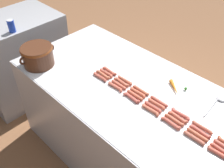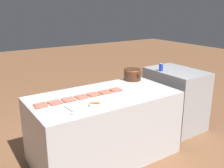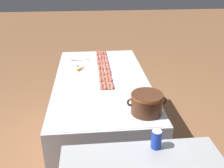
{
  "view_description": "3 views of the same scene",
  "coord_description": "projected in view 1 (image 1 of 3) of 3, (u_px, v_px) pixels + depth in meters",
  "views": [
    {
      "loc": [
        -1.18,
        -1.01,
        2.23
      ],
      "look_at": [
        -0.12,
        0.06,
        0.96
      ],
      "focal_mm": 41.18,
      "sensor_mm": 36.0,
      "label": 1
    },
    {
      "loc": [
        2.68,
        -1.64,
        2.01
      ],
      "look_at": [
        -0.02,
        0.14,
        1.03
      ],
      "focal_mm": 40.85,
      "sensor_mm": 36.0,
      "label": 2
    },
    {
      "loc": [
        0.12,
        2.49,
        2.05
      ],
      "look_at": [
        -0.1,
        0.15,
        0.91
      ],
      "focal_mm": 40.06,
      "sensor_mm": 36.0,
      "label": 3
    }
  ],
  "objects": [
    {
      "name": "hot_dog_10",
      "position": [
        153.0,
        107.0,
        1.82
      ],
      "size": [
        0.03,
        0.15,
        0.03
      ],
      "color": "#B95244",
      "rests_on": "griddle_counter"
    },
    {
      "name": "hot_dog_12",
      "position": [
        119.0,
        85.0,
        2.01
      ],
      "size": [
        0.03,
        0.15,
        0.03
      ],
      "color": "#B55642",
      "rests_on": "griddle_counter"
    },
    {
      "name": "hot_dog_18",
      "position": [
        138.0,
        92.0,
        1.94
      ],
      "size": [
        0.03,
        0.15,
        0.03
      ],
      "color": "#BD593F",
      "rests_on": "griddle_counter"
    },
    {
      "name": "hot_dog_15",
      "position": [
        200.0,
        132.0,
        1.65
      ],
      "size": [
        0.03,
        0.15,
        0.03
      ],
      "color": "#BC5245",
      "rests_on": "griddle_counter"
    },
    {
      "name": "hot_dog_17",
      "position": [
        157.0,
        104.0,
        1.85
      ],
      "size": [
        0.03,
        0.15,
        0.03
      ],
      "color": "#B95942",
      "rests_on": "griddle_counter"
    },
    {
      "name": "hot_dog_6",
      "position": [
        100.0,
        77.0,
        2.08
      ],
      "size": [
        0.03,
        0.15,
        0.03
      ],
      "color": "#B15040",
      "rests_on": "griddle_counter"
    },
    {
      "name": "hot_dog_3",
      "position": [
        150.0,
        110.0,
        1.8
      ],
      "size": [
        0.03,
        0.15,
        0.03
      ],
      "color": "#BD5C44",
      "rests_on": "griddle_counter"
    },
    {
      "name": "bean_pot",
      "position": [
        38.0,
        55.0,
        2.18
      ],
      "size": [
        0.34,
        0.27,
        0.18
      ],
      "color": "#472616",
      "rests_on": "griddle_counter"
    },
    {
      "name": "hot_dog_20",
      "position": [
        106.0,
        73.0,
        2.12
      ],
      "size": [
        0.03,
        0.15,
        0.03
      ],
      "color": "#BA5845",
      "rests_on": "griddle_counter"
    },
    {
      "name": "hot_dog_8",
      "position": [
        197.0,
        135.0,
        1.63
      ],
      "size": [
        0.03,
        0.15,
        0.03
      ],
      "color": "#B35A3E",
      "rests_on": "griddle_counter"
    },
    {
      "name": "hot_dog_2",
      "position": [
        171.0,
        123.0,
        1.71
      ],
      "size": [
        0.03,
        0.15,
        0.03
      ],
      "color": "#BA5141",
      "rests_on": "griddle_counter"
    },
    {
      "name": "hot_dog_7",
      "position": [
        222.0,
        150.0,
        1.54
      ],
      "size": [
        0.03,
        0.15,
        0.03
      ],
      "color": "#B64F3F",
      "rests_on": "griddle_counter"
    },
    {
      "name": "hot_dog_1",
      "position": [
        194.0,
        138.0,
        1.61
      ],
      "size": [
        0.03,
        0.15,
        0.03
      ],
      "color": "#B15A46",
      "rests_on": "griddle_counter"
    },
    {
      "name": "hot_dog_13",
      "position": [
        103.0,
        75.0,
        2.11
      ],
      "size": [
        0.03,
        0.15,
        0.03
      ],
      "color": "#B15D42",
      "rests_on": "griddle_counter"
    },
    {
      "name": "hot_dog_19",
      "position": [
        121.0,
        82.0,
        2.03
      ],
      "size": [
        0.03,
        0.15,
        0.03
      ],
      "color": "#B95B44",
      "rests_on": "griddle_counter"
    },
    {
      "name": "serving_spoon",
      "position": [
        218.0,
        102.0,
        1.87
      ],
      "size": [
        0.27,
        0.07,
        0.02
      ],
      "color": "#B7B7BC",
      "rests_on": "griddle_counter"
    },
    {
      "name": "hot_dog_0",
      "position": [
        219.0,
        154.0,
        1.53
      ],
      "size": [
        0.03,
        0.15,
        0.03
      ],
      "color": "#BE4F3D",
      "rests_on": "griddle_counter"
    },
    {
      "name": "back_cabinet",
      "position": [
        20.0,
        59.0,
        3.04
      ],
      "size": [
        0.98,
        0.67,
        1.0
      ],
      "primitive_type": "cube",
      "color": "#A0A0A4",
      "rests_on": "ground_plane"
    },
    {
      "name": "hot_dog_11",
      "position": [
        135.0,
        95.0,
        1.92
      ],
      "size": [
        0.03,
        0.15,
        0.03
      ],
      "color": "#BD5940",
      "rests_on": "griddle_counter"
    },
    {
      "name": "hot_dog_16",
      "position": [
        178.0,
        117.0,
        1.75
      ],
      "size": [
        0.03,
        0.15,
        0.03
      ],
      "color": "#BE5C45",
      "rests_on": "griddle_counter"
    },
    {
      "name": "hot_dog_26",
      "position": [
        125.0,
        80.0,
        2.05
      ],
      "size": [
        0.03,
        0.15,
        0.03
      ],
      "color": "#B85B42",
      "rests_on": "griddle_counter"
    },
    {
      "name": "hot_dog_24",
      "position": [
        159.0,
        101.0,
        1.87
      ],
      "size": [
        0.03,
        0.15,
        0.03
      ],
      "color": "#B65646",
      "rests_on": "griddle_counter"
    },
    {
      "name": "hot_dog_4",
      "position": [
        131.0,
        98.0,
        1.9
      ],
      "size": [
        0.04,
        0.15,
        0.03
      ],
      "color": "#B74F42",
      "rests_on": "griddle_counter"
    },
    {
      "name": "carrot",
      "position": [
        175.0,
        88.0,
        1.98
      ],
      "size": [
        0.13,
        0.16,
        0.03
      ],
      "color": "orange",
      "rests_on": "griddle_counter"
    },
    {
      "name": "hot_dog_5",
      "position": [
        115.0,
        87.0,
        1.99
      ],
      "size": [
        0.03,
        0.15,
        0.03
      ],
      "color": "#BE5A46",
      "rests_on": "griddle_counter"
    },
    {
      "name": "ground_plane",
      "position": [
        124.0,
        153.0,
        2.62
      ],
      "size": [
        20.0,
        20.0,
        0.0
      ],
      "primitive_type": "plane",
      "color": "brown"
    },
    {
      "name": "hot_dog_9",
      "position": [
        174.0,
        120.0,
        1.73
      ],
      "size": [
        0.03,
        0.15,
        0.03
      ],
      "color": "#B65B41",
      "rests_on": "griddle_counter"
    },
    {
      "name": "hot_dog_22",
      "position": [
        202.0,
        127.0,
        1.68
      ],
      "size": [
        0.03,
        0.15,
        0.03
      ],
      "color": "#B75842",
      "rests_on": "griddle_counter"
    },
    {
      "name": "soda_can",
      "position": [
        11.0,
        26.0,
        2.47
      ],
      "size": [
        0.07,
        0.07,
        0.13
      ],
      "color": "#1938B2",
      "rests_on": "back_cabinet"
    },
    {
      "name": "hot_dog_25",
      "position": [
        141.0,
        90.0,
        1.96
      ],
      "size": [
        0.03,
        0.15,
        0.03
      ],
      "color": "#B0573E",
      "rests_on": "griddle_counter"
    },
    {
      "name": "griddle_counter",
      "position": [
        126.0,
        123.0,
        2.33
      ],
      "size": [
        1.0,
        1.93,
        0.92
      ],
      "color": "#BCBCC1",
      "rests_on": "ground_plane"
    },
    {
      "name": "hot_dog_23",
      "position": [
        181.0,
        114.0,
        1.77
      ],
      "size": [
        0.04,
        0.15,
        0.03
      ],
      "color": "#BE5246",
      "rests_on": "griddle_counter"
    },
    {
      "name": "hot_dog_27",
      "position": [
        109.0,
        71.0,
        2.15
      ],
      "size": [
        0.03,
        0.15,
        0.03
      ],
      "color": "#B75543",
      "rests_on": "griddle_counter"
    }
  ]
}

